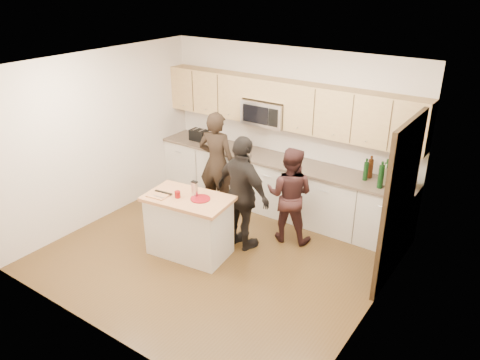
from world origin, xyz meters
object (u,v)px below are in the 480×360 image
Objects in this scene: woman_center at (290,195)px; woman_right at (243,194)px; toaster at (199,135)px; woman_left at (217,163)px; island at (189,225)px.

woman_right is at bearing 38.40° from woman_center.
woman_left is at bearing -33.55° from toaster.
woman_center is (0.97, 1.16, 0.28)m from island.
toaster is at bearing -44.71° from woman_left.
woman_right is (1.83, -1.26, -0.18)m from toaster.
toaster is 0.21× the size of woman_center.
woman_center is at bearing 43.04° from island.
toaster is 2.39m from woman_center.
woman_right is (-0.45, -0.57, 0.12)m from woman_center.
woman_left is 1.47m from woman_center.
woman_center is (2.27, -0.68, -0.30)m from toaster.
woman_right is at bearing 133.54° from woman_left.
woman_left is 1.01× the size of woman_right.
toaster is 0.18× the size of woman_right.
island is 1.54m from woman_center.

